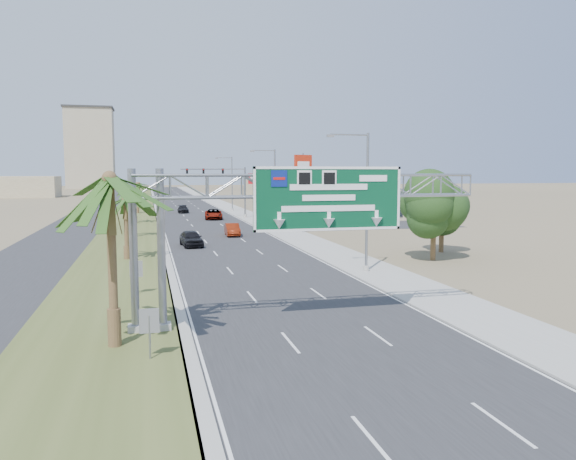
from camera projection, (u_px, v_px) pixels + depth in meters
The scene contains 31 objects.
ground at pixel (407, 404), 17.61m from camera, with size 600.00×600.00×0.00m, color #8C7A59.
road at pixel (184, 205), 123.74m from camera, with size 12.00×300.00×0.02m, color #28282B.
sidewalk_right at pixel (222, 204), 125.79m from camera, with size 4.00×300.00×0.10m, color #9E9B93.
median_grass at pixel (137, 205), 121.32m from camera, with size 7.00×300.00×0.12m, color #4A5224.
opposing_road at pixel (103, 206), 119.64m from camera, with size 8.00×300.00×0.02m, color #28282B.
sign_gantry at pixel (294, 197), 26.31m from camera, with size 16.75×1.24×7.50m.
palm_near at pixel (110, 180), 22.39m from camera, with size 5.70×5.70×8.35m.
palm_row_b at pixel (126, 201), 45.68m from camera, with size 3.99×3.99×5.95m.
palm_row_c at pixel (131, 187), 61.04m from camera, with size 3.99×3.99×6.75m.
palm_row_d at pixel (135, 192), 78.54m from camera, with size 3.99×3.99×5.45m.
palm_row_e at pixel (137, 184), 96.80m from camera, with size 3.99×3.99×6.15m.
palm_row_f at pixel (139, 184), 120.96m from camera, with size 3.99×3.99×5.75m.
streetlight_near at pixel (364, 208), 40.12m from camera, with size 3.27×0.44×10.00m.
streetlight_mid at pixel (273, 193), 69.06m from camera, with size 3.27×0.44×10.00m.
streetlight_far at pixel (231, 186), 103.80m from camera, with size 3.27×0.44×10.00m.
signal_mast at pixel (232, 187), 87.80m from camera, with size 10.28×0.71×8.00m.
store_building at pixel (347, 206), 86.40m from camera, with size 18.00×10.00×4.00m, color tan.
oak_near at pixel (434, 205), 45.85m from camera, with size 4.50×4.50×6.80m.
oak_far at pixel (442, 210), 50.51m from camera, with size 3.50×3.50×5.60m.
median_signback_a at pixel (149, 325), 21.36m from camera, with size 0.75×0.08×2.08m.
median_signback_b at pixel (136, 272), 32.77m from camera, with size 0.75×0.08×2.08m.
tower_distant at pixel (90, 149), 249.29m from camera, with size 20.00×16.00×35.00m, color tan.
building_distant_left at pixel (14, 187), 160.81m from camera, with size 24.00×14.00×6.00m, color tan.
building_distant_right at pixel (284, 189), 159.68m from camera, with size 20.00×12.00×5.00m, color tan.
car_left_lane at pixel (191, 238), 54.67m from camera, with size 1.86×4.62×1.57m, color black.
car_mid_lane at pixel (232, 230), 63.69m from camera, with size 1.50×4.29×1.41m, color maroon.
car_right_lane at pixel (214, 214), 85.96m from camera, with size 2.56×5.56×1.55m, color gray.
car_far at pixel (183, 209), 99.51m from camera, with size 1.83×4.49×1.30m, color black.
pole_sign_red_near at pixel (303, 170), 66.27m from camera, with size 2.35×1.12×9.46m.
pole_sign_blue at pixel (272, 180), 81.97m from camera, with size 1.95×1.08×8.09m.
pole_sign_red_far at pixel (255, 181), 95.05m from camera, with size 2.22×0.60×7.22m.
Camera 1 is at (-7.74, -15.54, 7.25)m, focal length 35.00 mm.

